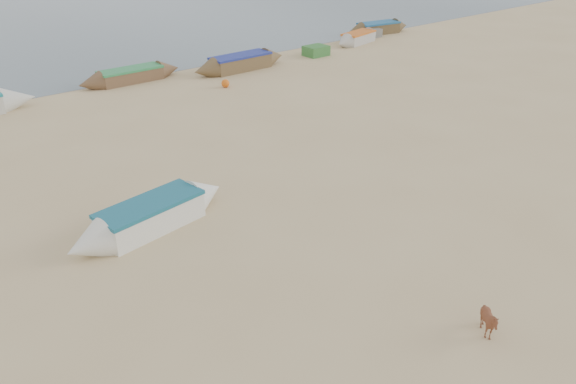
% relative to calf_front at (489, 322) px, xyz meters
% --- Properties ---
extents(ground, '(140.00, 140.00, 0.00)m').
position_rel_calf_front_xyz_m(ground, '(-0.20, 3.06, -0.40)').
color(ground, tan).
rests_on(ground, ground).
extents(calf_front, '(0.81, 0.74, 0.80)m').
position_rel_calf_front_xyz_m(calf_front, '(0.00, 0.00, 0.00)').
color(calf_front, brown).
rests_on(calf_front, ground).
extents(near_canoe, '(5.69, 2.10, 0.91)m').
position_rel_calf_front_xyz_m(near_canoe, '(-3.76, 9.32, 0.05)').
color(near_canoe, white).
rests_on(near_canoe, ground).
extents(waterline_canoes, '(48.79, 4.42, 0.96)m').
position_rel_calf_front_xyz_m(waterline_canoes, '(1.82, 23.80, 0.02)').
color(waterline_canoes, beige).
rests_on(waterline_canoes, ground).
extents(beach_clutter, '(46.40, 5.10, 0.64)m').
position_rel_calf_front_xyz_m(beach_clutter, '(4.37, 23.14, -0.10)').
color(beach_clutter, '#2B5F3D').
rests_on(beach_clutter, ground).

